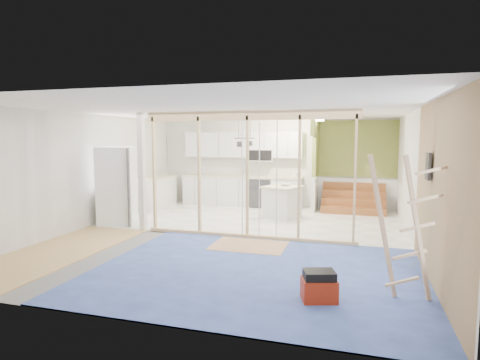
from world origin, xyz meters
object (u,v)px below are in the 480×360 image
(island, at_px, (282,202))
(fridge, at_px, (117,186))
(toolbox, at_px, (319,287))
(ladder, at_px, (404,228))

(island, bearing_deg, fridge, -132.32)
(island, distance_m, toolbox, 5.29)
(fridge, xyz_separation_m, island, (3.64, 1.80, -0.51))
(fridge, bearing_deg, island, 6.02)
(fridge, relative_size, island, 1.68)
(toolbox, bearing_deg, fridge, 129.59)
(fridge, height_order, ladder, ladder)
(fridge, height_order, toolbox, fridge)
(island, relative_size, ladder, 0.59)
(ladder, bearing_deg, island, 95.64)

